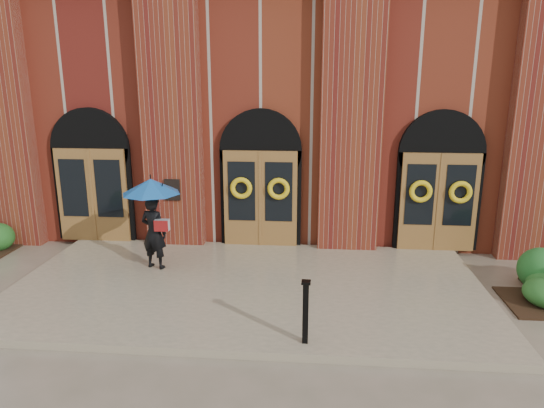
# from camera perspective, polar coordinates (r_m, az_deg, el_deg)

# --- Properties ---
(ground) EXTENTS (90.00, 90.00, 0.00)m
(ground) POSITION_cam_1_polar(r_m,az_deg,el_deg) (10.46, -2.98, -10.44)
(ground) COLOR gray
(ground) RESTS_ON ground
(landing) EXTENTS (10.00, 5.30, 0.15)m
(landing) POSITION_cam_1_polar(r_m,az_deg,el_deg) (10.56, -2.87, -9.73)
(landing) COLOR tan
(landing) RESTS_ON ground
(church_building) EXTENTS (16.20, 12.53, 7.00)m
(church_building) POSITION_cam_1_polar(r_m,az_deg,el_deg) (18.24, 0.71, 11.66)
(church_building) COLOR maroon
(church_building) RESTS_ON ground
(man_with_umbrella) EXTENTS (1.62, 1.62, 2.11)m
(man_with_umbrella) POSITION_cam_1_polar(r_m,az_deg,el_deg) (11.25, -13.91, -0.26)
(man_with_umbrella) COLOR black
(man_with_umbrella) RESTS_ON landing
(metal_post) EXTENTS (0.15, 0.15, 1.10)m
(metal_post) POSITION_cam_1_polar(r_m,az_deg,el_deg) (8.14, 3.97, -12.41)
(metal_post) COLOR black
(metal_post) RESTS_ON landing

